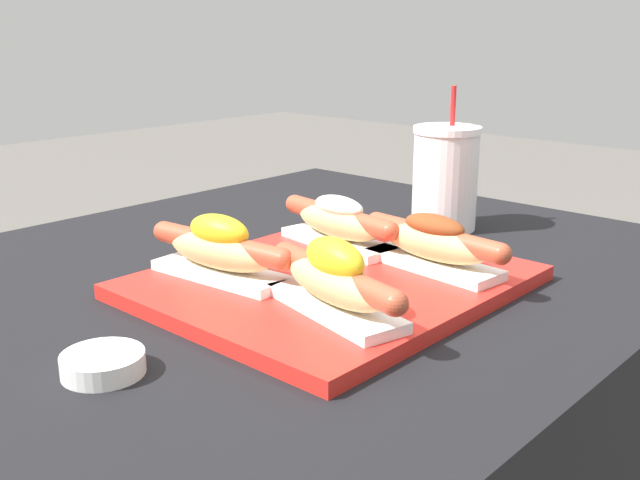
{
  "coord_description": "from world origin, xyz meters",
  "views": [
    {
      "loc": [
        -0.63,
        -0.67,
        1.07
      ],
      "look_at": [
        0.01,
        -0.08,
        0.81
      ],
      "focal_mm": 42.0,
      "sensor_mm": 36.0,
      "label": 1
    }
  ],
  "objects_px": {
    "hot_dog_1": "(434,243)",
    "drink_cup": "(445,178)",
    "sauce_bowl": "(103,362)",
    "serving_tray": "(332,282)",
    "hot_dog_3": "(339,222)",
    "hot_dog_0": "(335,280)",
    "hot_dog_2": "(220,250)"
  },
  "relations": [
    {
      "from": "hot_dog_0",
      "to": "hot_dog_3",
      "type": "distance_m",
      "value": 0.25
    },
    {
      "from": "drink_cup",
      "to": "hot_dog_2",
      "type": "bearing_deg",
      "value": 175.24
    },
    {
      "from": "hot_dog_0",
      "to": "hot_dog_2",
      "type": "relative_size",
      "value": 0.98
    },
    {
      "from": "drink_cup",
      "to": "serving_tray",
      "type": "bearing_deg",
      "value": -170.25
    },
    {
      "from": "hot_dog_1",
      "to": "drink_cup",
      "type": "bearing_deg",
      "value": 30.34
    },
    {
      "from": "hot_dog_0",
      "to": "hot_dog_2",
      "type": "distance_m",
      "value": 0.17
    },
    {
      "from": "serving_tray",
      "to": "sauce_bowl",
      "type": "distance_m",
      "value": 0.31
    },
    {
      "from": "hot_dog_0",
      "to": "sauce_bowl",
      "type": "xyz_separation_m",
      "value": [
        -0.22,
        0.09,
        -0.04
      ]
    },
    {
      "from": "hot_dog_0",
      "to": "drink_cup",
      "type": "bearing_deg",
      "value": 18.39
    },
    {
      "from": "hot_dog_1",
      "to": "sauce_bowl",
      "type": "distance_m",
      "value": 0.42
    },
    {
      "from": "hot_dog_2",
      "to": "drink_cup",
      "type": "xyz_separation_m",
      "value": [
        0.43,
        -0.04,
        0.03
      ]
    },
    {
      "from": "drink_cup",
      "to": "hot_dog_0",
      "type": "bearing_deg",
      "value": -161.61
    },
    {
      "from": "hot_dog_2",
      "to": "sauce_bowl",
      "type": "relative_size",
      "value": 2.84
    },
    {
      "from": "hot_dog_2",
      "to": "serving_tray",
      "type": "bearing_deg",
      "value": -43.3
    },
    {
      "from": "hot_dog_0",
      "to": "hot_dog_2",
      "type": "height_order",
      "value": "hot_dog_0"
    },
    {
      "from": "hot_dog_2",
      "to": "drink_cup",
      "type": "relative_size",
      "value": 1.0
    },
    {
      "from": "sauce_bowl",
      "to": "drink_cup",
      "type": "distance_m",
      "value": 0.65
    },
    {
      "from": "hot_dog_1",
      "to": "hot_dog_0",
      "type": "bearing_deg",
      "value": -178.02
    },
    {
      "from": "hot_dog_2",
      "to": "hot_dog_1",
      "type": "bearing_deg",
      "value": -40.16
    },
    {
      "from": "serving_tray",
      "to": "hot_dog_2",
      "type": "relative_size",
      "value": 1.94
    },
    {
      "from": "sauce_bowl",
      "to": "drink_cup",
      "type": "bearing_deg",
      "value": 4.61
    },
    {
      "from": "hot_dog_1",
      "to": "hot_dog_2",
      "type": "height_order",
      "value": "hot_dog_2"
    },
    {
      "from": "hot_dog_3",
      "to": "sauce_bowl",
      "type": "distance_m",
      "value": 0.42
    },
    {
      "from": "sauce_bowl",
      "to": "drink_cup",
      "type": "height_order",
      "value": "drink_cup"
    },
    {
      "from": "hot_dog_1",
      "to": "drink_cup",
      "type": "distance_m",
      "value": 0.26
    },
    {
      "from": "drink_cup",
      "to": "hot_dog_3",
      "type": "bearing_deg",
      "value": 175.38
    },
    {
      "from": "serving_tray",
      "to": "hot_dog_3",
      "type": "bearing_deg",
      "value": 37.36
    },
    {
      "from": "hot_dog_3",
      "to": "drink_cup",
      "type": "height_order",
      "value": "drink_cup"
    },
    {
      "from": "serving_tray",
      "to": "hot_dog_2",
      "type": "xyz_separation_m",
      "value": [
        -0.1,
        0.09,
        0.04
      ]
    },
    {
      "from": "hot_dog_0",
      "to": "drink_cup",
      "type": "xyz_separation_m",
      "value": [
        0.42,
        0.14,
        0.03
      ]
    },
    {
      "from": "hot_dog_2",
      "to": "sauce_bowl",
      "type": "distance_m",
      "value": 0.24
    },
    {
      "from": "hot_dog_1",
      "to": "hot_dog_2",
      "type": "bearing_deg",
      "value": 139.84
    }
  ]
}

